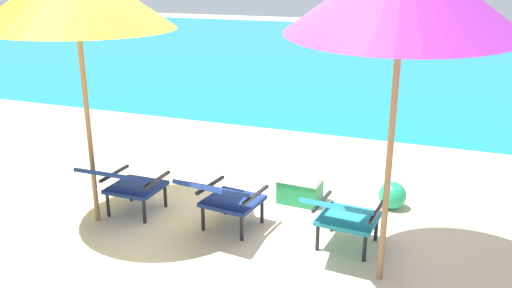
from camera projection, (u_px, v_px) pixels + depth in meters
name	position (u px, v px, depth m)	size (l,w,h in m)	color
ground_plane	(331.00, 127.00, 8.76)	(40.00, 40.00, 0.00)	beige
ocean_band	(397.00, 54.00, 16.32)	(40.00, 18.00, 0.01)	teal
lounge_chair_left	(126.00, 182.00, 5.42)	(0.55, 0.88, 0.68)	navy
lounge_chair_center	(223.00, 196.00, 5.09)	(0.64, 0.93, 0.68)	navy
lounge_chair_right	(343.00, 213.00, 4.72)	(0.60, 0.91, 0.68)	teal
beach_ball	(392.00, 195.00, 5.73)	(0.30, 0.30, 0.30)	#1E9E60
cooler_box	(300.00, 189.00, 5.87)	(0.49, 0.34, 0.32)	#1E844C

